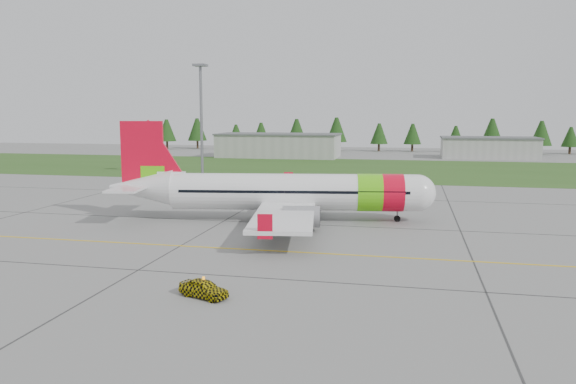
# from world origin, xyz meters

# --- Properties ---
(ground) EXTENTS (320.00, 320.00, 0.00)m
(ground) POSITION_xyz_m (0.00, 0.00, 0.00)
(ground) COLOR gray
(ground) RESTS_ON ground
(aircraft) EXTENTS (35.89, 33.43, 10.91)m
(aircraft) POSITION_xyz_m (-8.42, 21.81, 3.15)
(aircraft) COLOR white
(aircraft) RESTS_ON ground
(follow_me_car) EXTENTS (1.59, 1.72, 3.46)m
(follow_me_car) POSITION_xyz_m (-7.91, -4.87, 1.73)
(follow_me_car) COLOR #CDBB0B
(follow_me_car) RESTS_ON ground
(service_van) EXTENTS (1.88, 1.81, 4.60)m
(service_van) POSITION_xyz_m (-33.50, 48.90, 2.30)
(service_van) COLOR silver
(service_van) RESTS_ON ground
(grass_strip) EXTENTS (320.00, 50.00, 0.03)m
(grass_strip) POSITION_xyz_m (0.00, 82.00, 0.01)
(grass_strip) COLOR #30561E
(grass_strip) RESTS_ON ground
(taxi_guideline) EXTENTS (120.00, 0.25, 0.02)m
(taxi_guideline) POSITION_xyz_m (0.00, 8.00, 0.01)
(taxi_guideline) COLOR gold
(taxi_guideline) RESTS_ON ground
(hangar_west) EXTENTS (32.00, 14.00, 6.00)m
(hangar_west) POSITION_xyz_m (-30.00, 110.00, 3.00)
(hangar_west) COLOR #A8A8A3
(hangar_west) RESTS_ON ground
(hangar_east) EXTENTS (24.00, 12.00, 5.20)m
(hangar_east) POSITION_xyz_m (25.00, 118.00, 2.60)
(hangar_east) COLOR #A8A8A3
(hangar_east) RESTS_ON ground
(floodlight_mast) EXTENTS (0.50, 0.50, 20.00)m
(floodlight_mast) POSITION_xyz_m (-32.00, 58.00, 10.00)
(floodlight_mast) COLOR slate
(floodlight_mast) RESTS_ON ground
(treeline) EXTENTS (160.00, 8.00, 10.00)m
(treeline) POSITION_xyz_m (0.00, 138.00, 5.00)
(treeline) COLOR #1C3F14
(treeline) RESTS_ON ground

